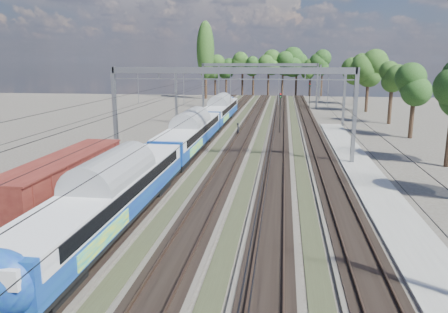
# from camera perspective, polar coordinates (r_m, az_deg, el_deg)

# --- Properties ---
(track_bed) EXTENTS (21.00, 130.00, 0.34)m
(track_bed) POSITION_cam_1_polar(r_m,az_deg,el_deg) (57.17, 2.64, 2.87)
(track_bed) COLOR #47423A
(track_bed) RESTS_ON ground
(platform) EXTENTS (3.00, 70.00, 0.30)m
(platform) POSITION_cam_1_polar(r_m,az_deg,el_deg) (33.31, 19.63, -4.84)
(platform) COLOR gray
(platform) RESTS_ON ground
(catenary) EXTENTS (25.65, 130.00, 9.00)m
(catenary) POSITION_cam_1_polar(r_m,az_deg,el_deg) (64.08, 3.63, 9.57)
(catenary) COLOR slate
(catenary) RESTS_ON ground
(tree_belt) EXTENTS (39.20, 102.05, 12.01)m
(tree_belt) POSITION_cam_1_polar(r_m,az_deg,el_deg) (107.35, 7.73, 11.64)
(tree_belt) COLOR black
(tree_belt) RESTS_ON ground
(poplar) EXTENTS (4.40, 4.40, 19.04)m
(poplar) POSITION_cam_1_polar(r_m,az_deg,el_deg) (110.89, -2.44, 13.65)
(poplar) COLOR black
(poplar) RESTS_ON ground
(emu_train) EXTENTS (3.05, 64.56, 4.47)m
(emu_train) POSITION_cam_1_polar(r_m,az_deg,el_deg) (45.32, -4.43, 3.54)
(emu_train) COLOR black
(emu_train) RESTS_ON ground
(freight_boxcar) EXTENTS (2.74, 13.21, 3.41)m
(freight_boxcar) POSITION_cam_1_polar(r_m,az_deg,el_deg) (30.24, -20.12, -2.80)
(freight_boxcar) COLOR black
(freight_boxcar) RESTS_ON ground
(worker) EXTENTS (0.41, 0.61, 1.65)m
(worker) POSITION_cam_1_polar(r_m,az_deg,el_deg) (57.02, 1.86, 3.59)
(worker) COLOR black
(worker) RESTS_ON ground
(signal_near) EXTENTS (0.38, 0.35, 5.44)m
(signal_near) POSITION_cam_1_polar(r_m,az_deg,el_deg) (58.24, 7.36, 6.28)
(signal_near) COLOR black
(signal_near) RESTS_ON ground
(signal_far) EXTENTS (0.35, 0.32, 5.03)m
(signal_far) POSITION_cam_1_polar(r_m,az_deg,el_deg) (90.00, 11.13, 8.15)
(signal_far) COLOR black
(signal_far) RESTS_ON ground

